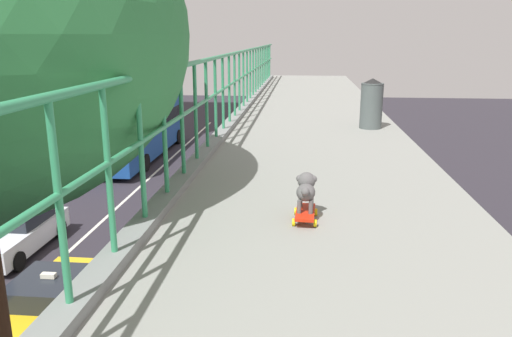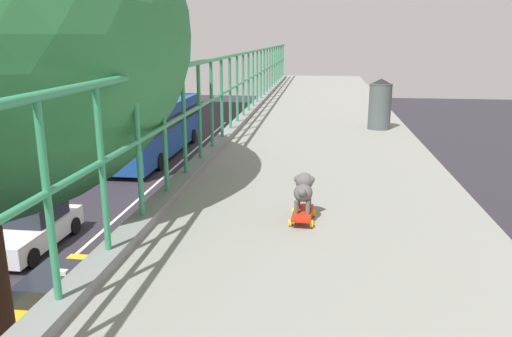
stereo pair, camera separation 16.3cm
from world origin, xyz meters
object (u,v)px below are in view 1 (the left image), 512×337
(city_bus, at_px, (142,127))
(litter_bin, at_px, (372,103))
(car_white_sixth, at_px, (17,231))
(car_yellow_cab_fifth, at_px, (54,300))
(small_dog, at_px, (306,188))
(toy_skateboard, at_px, (305,213))

(city_bus, bearing_deg, litter_bin, -61.81)
(car_white_sixth, distance_m, litter_bin, 13.74)
(car_yellow_cab_fifth, xyz_separation_m, car_white_sixth, (-3.49, 4.22, 0.06))
(city_bus, xyz_separation_m, small_dog, (9.77, -24.81, 4.07))
(car_yellow_cab_fifth, height_order, litter_bin, litter_bin)
(toy_skateboard, bearing_deg, city_bus, 111.44)
(small_dog, bearing_deg, toy_skateboard, -91.59)
(small_dog, bearing_deg, car_white_sixth, 131.64)
(city_bus, xyz_separation_m, toy_skateboard, (9.77, -24.87, 3.86))
(small_dog, bearing_deg, city_bus, 111.49)
(car_yellow_cab_fifth, distance_m, car_white_sixth, 5.48)
(car_yellow_cab_fifth, distance_m, toy_skateboard, 10.55)
(car_yellow_cab_fifth, relative_size, car_white_sixth, 0.99)
(car_yellow_cab_fifth, bearing_deg, litter_bin, -16.94)
(litter_bin, bearing_deg, toy_skateboard, -103.76)
(car_yellow_cab_fifth, height_order, car_white_sixth, car_white_sixth)
(city_bus, relative_size, small_dog, 32.32)
(car_white_sixth, xyz_separation_m, toy_skateboard, (9.75, -11.03, 5.01))
(toy_skateboard, xyz_separation_m, small_dog, (0.00, 0.06, 0.20))
(car_white_sixth, bearing_deg, toy_skateboard, -48.53)
(city_bus, relative_size, toy_skateboard, 27.21)
(small_dog, relative_size, litter_bin, 0.42)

